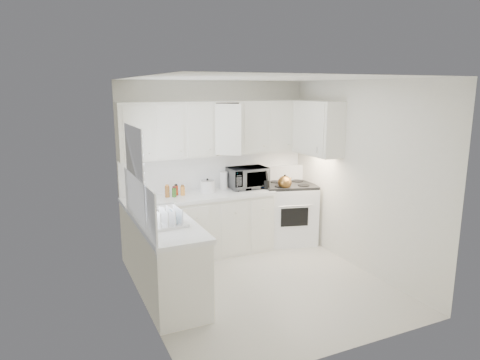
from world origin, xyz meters
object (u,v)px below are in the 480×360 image
utensil_crock (266,179)px  dish_rack (167,216)px  rice_cooker (207,185)px  stove (289,205)px  tea_kettle (285,182)px  microwave (248,175)px

utensil_crock → dish_rack: size_ratio=0.77×
rice_cooker → dish_rack: dish_rack is taller
stove → rice_cooker: 1.43m
stove → tea_kettle: size_ratio=4.67×
utensil_crock → dish_rack: 2.23m
tea_kettle → utensil_crock: utensil_crock is taller
microwave → tea_kettle: bearing=-30.1°
tea_kettle → microwave: (-0.50, 0.29, 0.09)m
stove → rice_cooker: (-1.36, 0.12, 0.43)m
stove → dish_rack: stove is taller
microwave → rice_cooker: bearing=179.9°
dish_rack → stove: bearing=22.9°
utensil_crock → dish_rack: (-1.90, -1.16, -0.05)m
microwave → rice_cooker: size_ratio=2.80×
dish_rack → utensil_crock: bearing=26.9°
dish_rack → rice_cooker: bearing=48.9°
tea_kettle → utensil_crock: 0.29m
stove → rice_cooker: bearing=-170.0°
stove → microwave: 0.87m
stove → dish_rack: size_ratio=2.92×
utensil_crock → stove: bearing=7.2°
utensil_crock → tea_kettle: bearing=-20.9°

